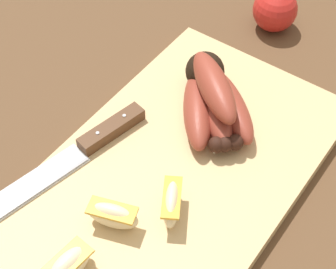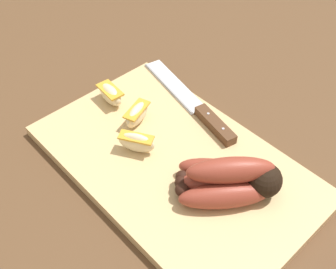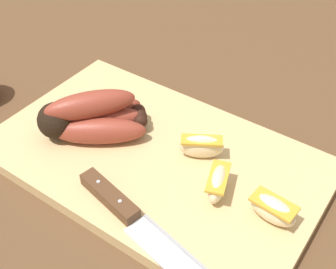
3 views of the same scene
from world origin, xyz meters
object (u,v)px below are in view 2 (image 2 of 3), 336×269
at_px(chefs_knife, 200,110).
at_px(apple_wedge_far, 110,94).
at_px(apple_wedge_near, 136,142).
at_px(banana_bunch, 230,180).
at_px(apple_wedge_middle, 137,114).

height_order(chefs_knife, apple_wedge_far, apple_wedge_far).
distance_m(apple_wedge_near, apple_wedge_far, 0.14).
xyz_separation_m(banana_bunch, apple_wedge_far, (-0.29, -0.00, -0.01)).
relative_size(apple_wedge_near, apple_wedge_middle, 0.98).
relative_size(banana_bunch, chefs_knife, 0.57).
bearing_deg(chefs_knife, apple_wedge_far, -143.40).
xyz_separation_m(apple_wedge_near, apple_wedge_middle, (-0.05, 0.05, -0.00)).
relative_size(banana_bunch, apple_wedge_far, 2.48).
height_order(banana_bunch, apple_wedge_middle, banana_bunch).
bearing_deg(apple_wedge_far, banana_bunch, 0.79).
distance_m(banana_bunch, chefs_knife, 0.19).
bearing_deg(apple_wedge_middle, apple_wedge_near, -40.75).
distance_m(banana_bunch, apple_wedge_near, 0.17).
relative_size(banana_bunch, apple_wedge_middle, 2.37).
height_order(apple_wedge_middle, apple_wedge_far, same).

